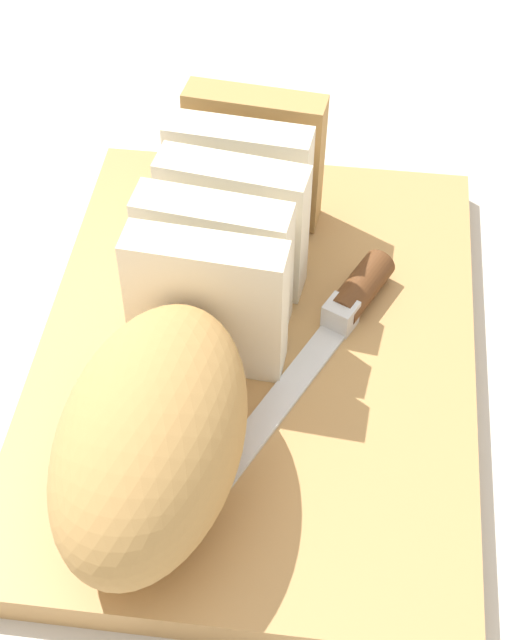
% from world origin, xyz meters
% --- Properties ---
extents(ground_plane, '(3.00, 3.00, 0.00)m').
position_xyz_m(ground_plane, '(0.00, 0.00, 0.00)').
color(ground_plane, beige).
extents(cutting_board, '(0.43, 0.32, 0.02)m').
position_xyz_m(cutting_board, '(0.00, 0.00, 0.01)').
color(cutting_board, tan).
rests_on(cutting_board, ground_plane).
extents(bread_loaf, '(0.39, 0.14, 0.11)m').
position_xyz_m(bread_loaf, '(-0.04, 0.04, 0.08)').
color(bread_loaf, tan).
rests_on(bread_loaf, cutting_board).
extents(bread_knife, '(0.25, 0.13, 0.02)m').
position_xyz_m(bread_knife, '(0.03, -0.06, 0.03)').
color(bread_knife, silver).
rests_on(bread_knife, cutting_board).
extents(crumb_near_knife, '(0.00, 0.00, 0.00)m').
position_xyz_m(crumb_near_knife, '(0.02, 0.05, 0.03)').
color(crumb_near_knife, '#996633').
rests_on(crumb_near_knife, cutting_board).
extents(crumb_near_loaf, '(0.01, 0.01, 0.01)m').
position_xyz_m(crumb_near_loaf, '(0.06, -0.02, 0.03)').
color(crumb_near_loaf, '#996633').
rests_on(crumb_near_loaf, cutting_board).
extents(crumb_stray_left, '(0.00, 0.00, 0.00)m').
position_xyz_m(crumb_stray_left, '(0.02, 0.04, 0.03)').
color(crumb_stray_left, '#996633').
rests_on(crumb_stray_left, cutting_board).
extents(crumb_stray_right, '(0.00, 0.00, 0.00)m').
position_xyz_m(crumb_stray_right, '(0.02, -0.01, 0.03)').
color(crumb_stray_right, '#996633').
rests_on(crumb_stray_right, cutting_board).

